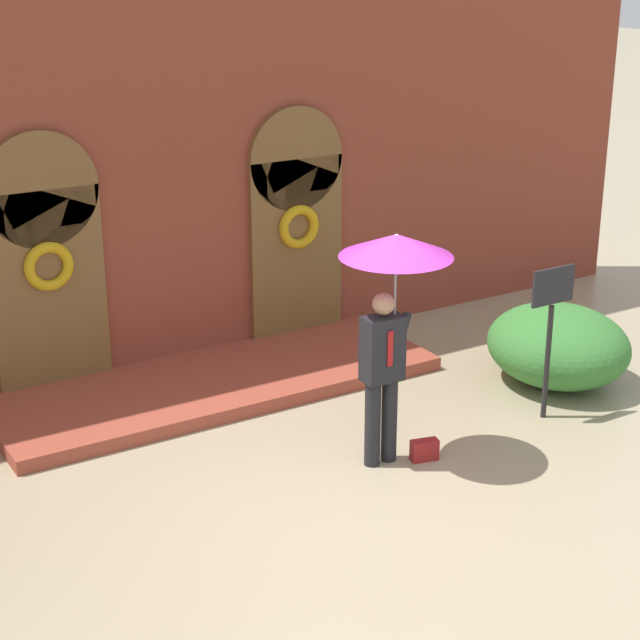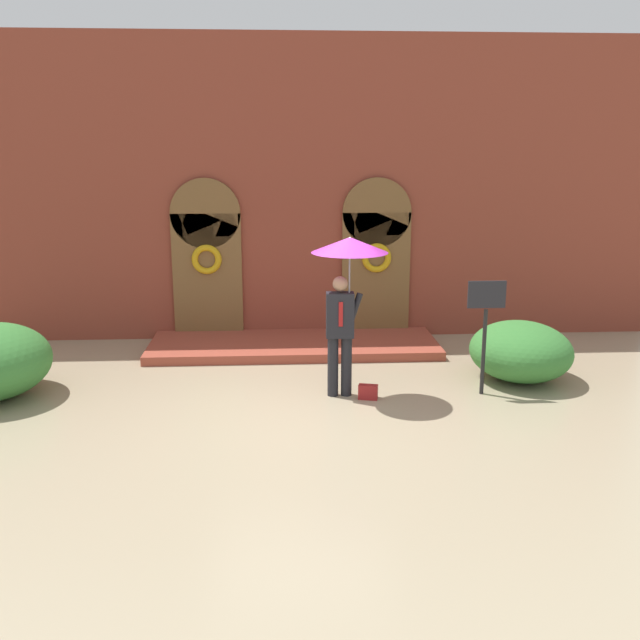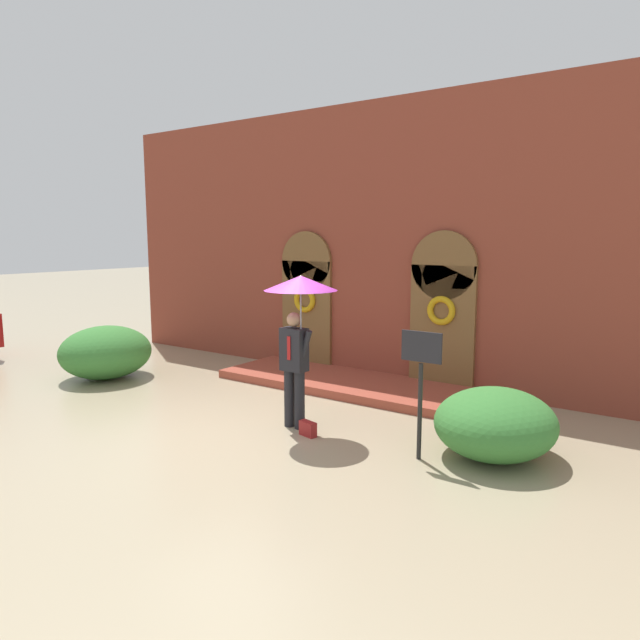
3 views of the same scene
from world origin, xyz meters
The scene contains 7 objects.
ground_plane centered at (0.00, 0.00, 0.00)m, with size 80.00×80.00×0.00m, color tan.
building_facade centered at (0.00, 4.15, 2.68)m, with size 14.00×2.30×5.60m.
person_with_umbrella centered at (0.72, 0.56, 1.91)m, with size 1.10×1.10×2.36m.
handbag centered at (1.03, 0.36, 0.11)m, with size 0.28×0.12×0.22m, color maroon.
sign_post centered at (2.75, 0.50, 1.16)m, with size 0.56×0.06×1.72m.
shrub_left centered at (-4.51, 0.79, 0.55)m, with size 1.74×1.90×1.10m, color #387A33.
shrub_right centered at (3.55, 1.16, 0.46)m, with size 1.59×1.75×0.92m, color #387A33.
Camera 3 is at (5.83, -6.19, 2.93)m, focal length 32.00 mm.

